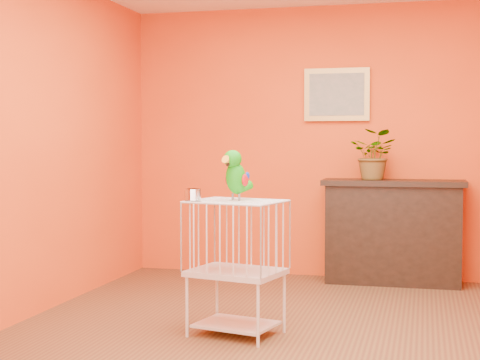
# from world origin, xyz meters

# --- Properties ---
(ground) EXTENTS (4.50, 4.50, 0.00)m
(ground) POSITION_xyz_m (0.00, 0.00, 0.00)
(ground) COLOR brown
(ground) RESTS_ON ground
(room_shell) EXTENTS (4.50, 4.50, 4.50)m
(room_shell) POSITION_xyz_m (0.00, 0.00, 1.58)
(room_shell) COLOR #E74D15
(room_shell) RESTS_ON ground
(console_cabinet) EXTENTS (1.28, 0.46, 0.95)m
(console_cabinet) POSITION_xyz_m (0.55, 2.03, 0.48)
(console_cabinet) COLOR black
(console_cabinet) RESTS_ON ground
(potted_plant) EXTENTS (0.52, 0.55, 0.36)m
(potted_plant) POSITION_xyz_m (0.38, 2.06, 1.13)
(potted_plant) COLOR #26722D
(potted_plant) RESTS_ON console_cabinet
(framed_picture) EXTENTS (0.62, 0.04, 0.50)m
(framed_picture) POSITION_xyz_m (0.00, 2.22, 1.75)
(framed_picture) COLOR #B68C41
(framed_picture) RESTS_ON room_shell
(birdcage) EXTENTS (0.68, 0.58, 0.91)m
(birdcage) POSITION_xyz_m (-0.40, -0.07, 0.47)
(birdcage) COLOR beige
(birdcage) RESTS_ON ground
(feed_cup) EXTENTS (0.11, 0.11, 0.07)m
(feed_cup) POSITION_xyz_m (-0.67, -0.16, 0.95)
(feed_cup) COLOR silver
(feed_cup) RESTS_ON birdcage
(parrot) EXTENTS (0.19, 0.31, 0.34)m
(parrot) POSITION_xyz_m (-0.41, -0.03, 1.08)
(parrot) COLOR #59544C
(parrot) RESTS_ON birdcage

